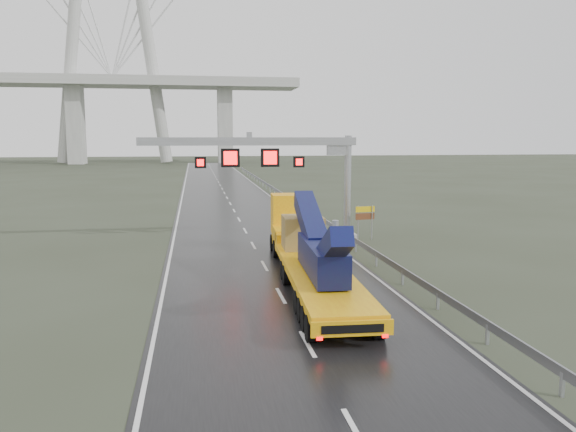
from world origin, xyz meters
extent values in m
plane|color=#303626|center=(0.00, 0.00, 0.00)|extent=(400.00, 400.00, 0.00)
cube|color=black|center=(0.00, 40.00, 0.01)|extent=(11.00, 200.00, 0.02)
cube|color=#A0A09C|center=(6.90, 18.00, 0.15)|extent=(1.20, 1.20, 0.30)
cylinder|color=gray|center=(6.90, 18.00, 3.60)|extent=(0.48, 0.48, 7.20)
cube|color=gray|center=(0.00, 18.00, 6.80)|extent=(14.80, 0.55, 0.55)
cube|color=gray|center=(6.10, 18.00, 6.30)|extent=(1.40, 0.35, 0.90)
cube|color=gray|center=(0.00, 18.00, 7.25)|extent=(0.35, 0.35, 0.35)
cube|color=black|center=(-1.30, 17.95, 5.70)|extent=(1.25, 0.25, 1.25)
cube|color=#FF0C0C|center=(-1.30, 17.81, 5.70)|extent=(0.90, 0.02, 0.90)
cube|color=black|center=(1.40, 17.95, 5.70)|extent=(1.25, 0.25, 1.25)
cube|color=#FF0C0C|center=(1.40, 17.81, 5.70)|extent=(0.90, 0.02, 0.90)
cube|color=black|center=(-3.30, 17.95, 5.40)|extent=(0.75, 0.25, 0.75)
cube|color=#FF0C0C|center=(-3.30, 17.81, 5.40)|extent=(0.54, 0.02, 0.54)
cube|color=black|center=(3.40, 17.95, 5.40)|extent=(0.75, 0.25, 0.75)
cube|color=#FF0C0C|center=(3.40, 17.81, 5.40)|extent=(0.54, 0.02, 0.54)
cube|color=#A0A09C|center=(-35.00, 140.00, 10.50)|extent=(4.00, 6.00, 21.00)
cube|color=#A0A09C|center=(5.00, 140.00, 10.50)|extent=(4.00, 6.00, 21.00)
cube|color=yellow|center=(1.68, 3.92, 1.01)|extent=(3.38, 13.54, 0.34)
cube|color=yellow|center=(1.32, -2.92, 0.81)|extent=(2.78, 0.26, 0.53)
cube|color=black|center=(1.32, -2.99, 0.81)|extent=(2.11, 0.13, 0.29)
cube|color=#FF0505|center=(0.22, -2.93, 0.53)|extent=(0.21, 0.05, 0.11)
cube|color=#FF0505|center=(2.42, -3.04, 0.53)|extent=(0.21, 0.05, 0.11)
cube|color=yellow|center=(2.05, 11.01, 1.39)|extent=(2.55, 1.28, 0.48)
cube|color=yellow|center=(2.13, 12.54, 1.15)|extent=(2.64, 3.00, 1.15)
cube|color=yellow|center=(2.22, 14.26, 2.30)|extent=(2.49, 2.04, 2.49)
cube|color=black|center=(2.27, 15.24, 2.59)|extent=(2.20, 0.16, 1.15)
cube|color=#101B4D|center=(1.63, 2.97, 1.92)|extent=(1.64, 5.81, 1.34)
cube|color=#101B4D|center=(1.80, 6.32, 3.07)|extent=(1.23, 5.32, 2.45)
cube|color=#101B4D|center=(1.50, 0.57, 2.78)|extent=(1.06, 3.84, 2.31)
cylinder|color=gray|center=(2.20, 2.94, 2.78)|extent=(0.30, 0.30, 1.53)
cube|color=tan|center=(1.94, 8.90, 2.04)|extent=(2.21, 2.21, 1.72)
cylinder|color=black|center=(1.45, -0.38, 0.48)|extent=(2.83, 1.10, 0.96)
cylinder|color=black|center=(1.80, 6.32, 0.48)|extent=(2.83, 1.10, 0.96)
cylinder|color=black|center=(2.21, 14.07, 0.53)|extent=(2.64, 1.19, 1.05)
cylinder|color=gray|center=(7.40, 16.97, 1.20)|extent=(0.08, 0.08, 2.39)
cylinder|color=gray|center=(8.40, 16.97, 1.20)|extent=(0.08, 0.08, 2.39)
cube|color=yellow|center=(7.90, 16.97, 2.14)|extent=(1.39, 0.22, 0.40)
cube|color=brown|center=(7.90, 16.97, 1.64)|extent=(1.39, 0.22, 0.45)
cube|color=red|center=(6.00, 16.39, 0.50)|extent=(0.63, 0.39, 1.00)
camera|label=1|loc=(-3.69, -20.11, 7.05)|focal=35.00mm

